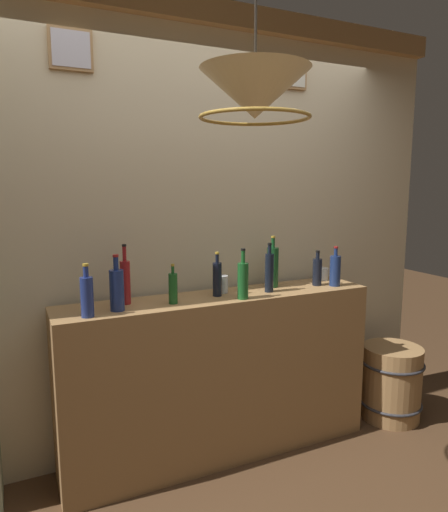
# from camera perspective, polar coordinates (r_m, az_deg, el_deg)

# --- Properties ---
(panelled_rear_partition) EXTENTS (3.49, 0.15, 2.76)m
(panelled_rear_partition) POSITION_cam_1_polar(r_m,az_deg,el_deg) (2.94, -2.64, 4.59)
(panelled_rear_partition) COLOR beige
(panelled_rear_partition) RESTS_ON ground
(bar_shelf_unit) EXTENTS (1.95, 0.37, 1.02)m
(bar_shelf_unit) POSITION_cam_1_polar(r_m,az_deg,el_deg) (2.94, -0.43, -14.65)
(bar_shelf_unit) COLOR #9E7547
(bar_shelf_unit) RESTS_ON ground
(liquor_bottle_whiskey) EXTENTS (0.06, 0.06, 0.34)m
(liquor_bottle_whiskey) POSITION_cam_1_polar(r_m,az_deg,el_deg) (2.62, -12.15, -3.06)
(liquor_bottle_whiskey) COLOR maroon
(liquor_bottle_whiskey) RESTS_ON bar_shelf_unit
(liquor_bottle_scotch) EXTENTS (0.08, 0.08, 0.30)m
(liquor_bottle_scotch) POSITION_cam_1_polar(r_m,az_deg,el_deg) (2.50, -13.16, -4.02)
(liquor_bottle_scotch) COLOR navy
(liquor_bottle_scotch) RESTS_ON bar_shelf_unit
(liquor_bottle_tequila) EXTENTS (0.05, 0.05, 0.31)m
(liquor_bottle_tequila) POSITION_cam_1_polar(r_m,az_deg,el_deg) (2.86, 5.64, -1.96)
(liquor_bottle_tequila) COLOR black
(liquor_bottle_tequila) RESTS_ON bar_shelf_unit
(liquor_bottle_port) EXTENTS (0.05, 0.05, 0.23)m
(liquor_bottle_port) POSITION_cam_1_polar(r_m,az_deg,el_deg) (2.59, -6.34, -3.95)
(liquor_bottle_port) COLOR #195522
(liquor_bottle_port) RESTS_ON bar_shelf_unit
(liquor_bottle_vodka) EXTENTS (0.06, 0.06, 0.23)m
(liquor_bottle_vodka) POSITION_cam_1_polar(r_m,az_deg,el_deg) (3.10, 11.49, -1.86)
(liquor_bottle_vodka) COLOR black
(liquor_bottle_vodka) RESTS_ON bar_shelf_unit
(liquor_bottle_bourbon) EXTENTS (0.06, 0.06, 0.30)m
(liquor_bottle_bourbon) POSITION_cam_1_polar(r_m,az_deg,el_deg) (2.68, 2.37, -2.96)
(liquor_bottle_bourbon) COLOR #1A5925
(liquor_bottle_bourbon) RESTS_ON bar_shelf_unit
(liquor_bottle_rye) EXTENTS (0.07, 0.07, 0.26)m
(liquor_bottle_rye) POSITION_cam_1_polar(r_m,az_deg,el_deg) (3.11, 13.62, -1.72)
(liquor_bottle_rye) COLOR navy
(liquor_bottle_rye) RESTS_ON bar_shelf_unit
(liquor_bottle_vermouth) EXTENTS (0.05, 0.05, 0.27)m
(liquor_bottle_vermouth) POSITION_cam_1_polar(r_m,az_deg,el_deg) (2.75, -0.85, -2.79)
(liquor_bottle_vermouth) COLOR black
(liquor_bottle_vermouth) RESTS_ON bar_shelf_unit
(liquor_bottle_mezcal) EXTENTS (0.08, 0.08, 0.33)m
(liquor_bottle_mezcal) POSITION_cam_1_polar(r_m,az_deg,el_deg) (3.00, 6.05, -1.31)
(liquor_bottle_mezcal) COLOR #174922
(liquor_bottle_mezcal) RESTS_ON bar_shelf_unit
(liquor_bottle_brandy) EXTENTS (0.07, 0.07, 0.27)m
(liquor_bottle_brandy) POSITION_cam_1_polar(r_m,az_deg,el_deg) (2.42, -16.64, -4.74)
(liquor_bottle_brandy) COLOR navy
(liquor_bottle_brandy) RESTS_ON bar_shelf_unit
(glass_tumbler_rocks) EXTENTS (0.08, 0.08, 0.11)m
(glass_tumbler_rocks) POSITION_cam_1_polar(r_m,az_deg,el_deg) (2.84, -0.28, -3.51)
(glass_tumbler_rocks) COLOR silver
(glass_tumbler_rocks) RESTS_ON bar_shelf_unit
(glass_tumbler_highball) EXTENTS (0.08, 0.08, 0.08)m
(glass_tumbler_highball) POSITION_cam_1_polar(r_m,az_deg,el_deg) (3.29, 12.12, -2.19)
(glass_tumbler_highball) COLOR silver
(glass_tumbler_highball) RESTS_ON bar_shelf_unit
(pendant_lamp) EXTENTS (0.47, 0.47, 0.58)m
(pendant_lamp) POSITION_cam_1_polar(r_m,az_deg,el_deg) (2.03, 3.86, 19.27)
(pendant_lamp) COLOR beige
(wooden_barrel) EXTENTS (0.44, 0.44, 0.53)m
(wooden_barrel) POSITION_cam_1_polar(r_m,az_deg,el_deg) (3.65, 20.04, -14.51)
(wooden_barrel) COLOR #9E7547
(wooden_barrel) RESTS_ON ground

